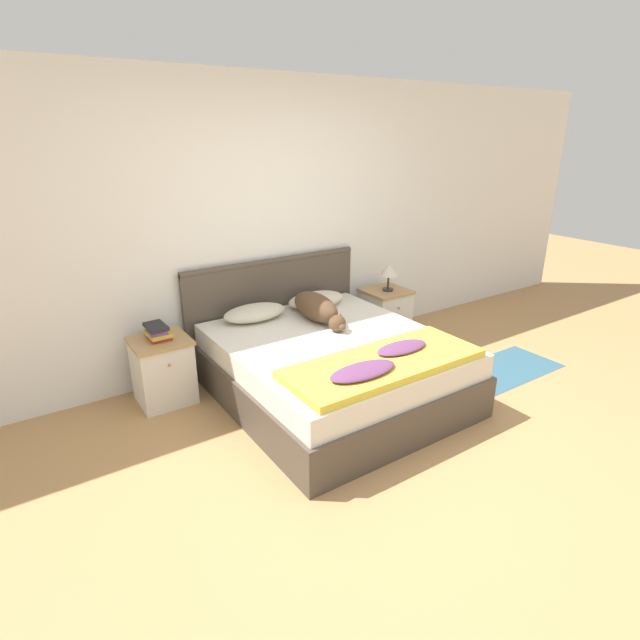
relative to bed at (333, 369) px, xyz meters
The scene contains 13 objects.
ground_plane 1.11m from the bed, 92.77° to the right, with size 16.00×16.00×0.00m, color tan.
wall_back 1.46m from the bed, 92.86° to the left, with size 9.00×0.06×2.55m.
bed is the anchor object (origin of this frame).
headboard 1.01m from the bed, 90.00° to the left, with size 1.77×0.06×0.99m.
nightstand_left 1.37m from the bed, 148.68° to the left, with size 0.44×0.43×0.54m.
nightstand_right 1.37m from the bed, 31.32° to the left, with size 0.44×0.43×0.54m.
pillow_left 0.87m from the bed, 113.63° to the left, with size 0.57×0.33×0.13m.
pillow_right 0.87m from the bed, 66.37° to the left, with size 0.57×0.33×0.13m.
quilt 0.69m from the bed, 91.06° to the right, with size 1.46×0.58×0.10m.
dog 0.58m from the bed, 73.65° to the left, with size 0.24×0.80×0.24m.
book_stack 1.42m from the bed, 147.99° to the left, with size 0.18×0.24×0.12m.
table_lamp 1.45m from the bed, 30.37° to the left, with size 0.20×0.20×0.27m.
rug 1.66m from the bed, 16.95° to the right, with size 1.18×0.56×0.00m.
Camera 1 is at (-2.08, -1.91, 2.08)m, focal length 28.00 mm.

